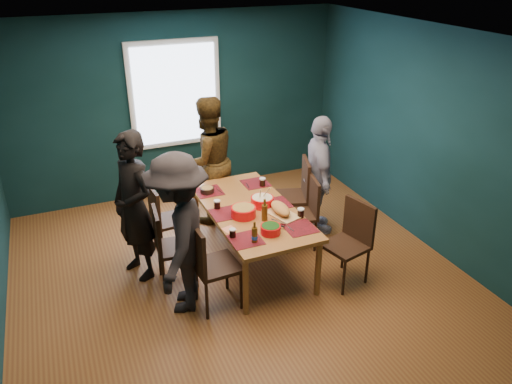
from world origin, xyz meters
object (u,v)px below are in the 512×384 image
Objects in this scene: chair_left_mid at (168,242)px; person_right at (319,176)px; chair_right_mid at (306,208)px; person_far_left at (134,207)px; person_near_left at (179,235)px; cutting_board at (280,210)px; chair_right_far at (297,190)px; chair_left_near at (208,260)px; bowl_dumpling at (262,201)px; person_back at (207,161)px; bowl_salad at (243,211)px; bowl_herbs at (271,229)px; dining_table at (251,214)px; chair_left_far at (163,215)px; chair_right_near at (352,236)px.

person_right is (2.12, 0.42, 0.26)m from chair_left_mid.
person_far_left is (-2.06, 0.19, 0.34)m from chair_right_mid.
cutting_board is at bearing 124.58° from person_near_left.
chair_right_far is (1.87, 0.54, 0.04)m from chair_left_mid.
chair_left_near is 3.66× the size of bowl_dumpling.
cutting_board is at bearing 92.47° from person_back.
person_far_left is 1.46m from bowl_dumpling.
chair_right_mid is 1.88m from person_near_left.
chair_right_mid is at bearing 14.29° from bowl_salad.
bowl_dumpling is at bearing -160.55° from chair_right_mid.
bowl_herbs is at bearing -105.52° from bowl_dumpling.
person_far_left is at bearing 145.05° from bowl_herbs.
person_near_left reaches higher than bowl_dumpling.
chair_left_far reaches higher than dining_table.
person_back is (0.89, 1.29, 0.33)m from chair_left_mid.
chair_left_far is 1.77m from chair_right_mid.
chair_left_far is 0.98× the size of chair_right_mid.
bowl_herbs is 0.37× the size of cutting_board.
dining_table is 0.24m from bowl_salad.
chair_left_far is 1.25m from bowl_dumpling.
chair_right_near is 0.55× the size of person_far_left.
chair_right_mid is 0.53× the size of person_far_left.
chair_left_mid is at bearing 16.96° from person_far_left.
person_right reaches higher than chair_right_far.
person_near_left is 0.97m from bowl_herbs.
person_far_left reaches higher than person_near_left.
chair_right_far is 0.88m from bowl_dumpling.
chair_left_near is at bearing -58.19° from chair_left_mid.
dining_table is 0.79m from chair_right_mid.
chair_left_mid reaches higher than dining_table.
bowl_herbs is at bearing -74.51° from bowl_salad.
person_near_left is at bearing 129.40° from person_right.
cutting_board is (0.38, -1.50, -0.09)m from person_back.
bowl_dumpling reaches higher than chair_right_near.
chair_right_mid is 2.10m from person_far_left.
bowl_dumpling is at bearing 32.24° from chair_left_near.
chair_left_mid is at bearing -162.99° from chair_right_mid.
dining_table is 7.10× the size of bowl_dumpling.
chair_right_mid is 0.68m from bowl_dumpling.
chair_left_far is 1.52m from bowl_herbs.
bowl_dumpling is (-0.71, -0.47, 0.20)m from chair_right_far.
cutting_board is (1.17, -0.86, 0.26)m from chair_left_far.
chair_left_far is 0.93× the size of chair_right_near.
chair_right_near is at bearing -40.62° from dining_table.
person_near_left is at bearing 51.95° from person_back.
chair_right_mid is at bearing 9.99° from chair_left_mid.
cutting_board is (0.40, -0.12, -0.00)m from bowl_salad.
chair_left_mid is 3.30× the size of bowl_salad.
person_back is at bearing 93.30° from bowl_herbs.
cutting_board is at bearing 128.02° from chair_right_near.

